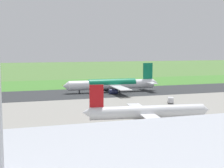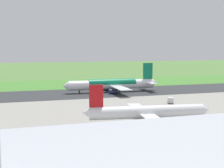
# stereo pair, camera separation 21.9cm
# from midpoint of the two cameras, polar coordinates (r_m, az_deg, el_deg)

# --- Properties ---
(ground_plane) EXTENTS (800.00, 800.00, 0.00)m
(ground_plane) POSITION_cam_midpoint_polar(r_m,az_deg,el_deg) (171.72, -2.09, -1.57)
(ground_plane) COLOR #547F3D
(runway_asphalt) EXTENTS (600.00, 38.28, 0.06)m
(runway_asphalt) POSITION_cam_midpoint_polar(r_m,az_deg,el_deg) (171.71, -2.09, -1.56)
(runway_asphalt) COLOR #2D3033
(runway_asphalt) RESTS_ON ground
(apron_concrete) EXTENTS (440.00, 110.00, 0.05)m
(apron_concrete) POSITION_cam_midpoint_polar(r_m,az_deg,el_deg) (106.37, 8.30, -6.57)
(apron_concrete) COLOR gray
(apron_concrete) RESTS_ON ground
(grass_verge_foreground) EXTENTS (600.00, 80.00, 0.04)m
(grass_verge_foreground) POSITION_cam_midpoint_polar(r_m,az_deg,el_deg) (207.79, -4.88, -0.19)
(grass_verge_foreground) COLOR #478534
(grass_verge_foreground) RESTS_ON ground
(airliner_main) EXTENTS (54.05, 44.14, 15.88)m
(airliner_main) POSITION_cam_midpoint_polar(r_m,az_deg,el_deg) (173.12, 0.08, -0.04)
(airliner_main) COLOR white
(airliner_main) RESTS_ON ground
(airliner_parked_mid) EXTENTS (43.00, 35.31, 12.56)m
(airliner_parked_mid) POSITION_cam_midpoint_polar(r_m,az_deg,el_deg) (103.45, 6.30, -4.98)
(airliner_parked_mid) COLOR white
(airliner_parked_mid) RESTS_ON ground
(service_truck_baggage) EXTENTS (4.47, 6.21, 2.65)m
(service_truck_baggage) POSITION_cam_midpoint_polar(r_m,az_deg,el_deg) (140.54, 10.51, -2.87)
(service_truck_baggage) COLOR silver
(service_truck_baggage) RESTS_ON ground
(no_stopping_sign) EXTENTS (0.60, 0.10, 2.87)m
(no_stopping_sign) POSITION_cam_midpoint_polar(r_m,az_deg,el_deg) (204.59, -7.51, 0.15)
(no_stopping_sign) COLOR slate
(no_stopping_sign) RESTS_ON ground
(traffic_cone_orange) EXTENTS (0.40, 0.40, 0.55)m
(traffic_cone_orange) POSITION_cam_midpoint_polar(r_m,az_deg,el_deg) (205.13, -9.00, -0.26)
(traffic_cone_orange) COLOR orange
(traffic_cone_orange) RESTS_ON ground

